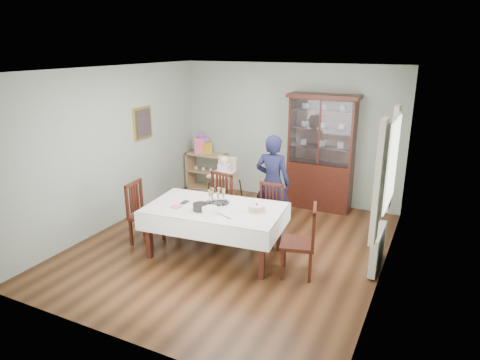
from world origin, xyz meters
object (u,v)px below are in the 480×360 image
Objects in this scene: chair_far_left at (215,216)px; chair_end_left at (146,225)px; gift_bag_orange at (207,146)px; woman at (273,183)px; gift_bag_pink at (200,144)px; china_cabinet at (321,151)px; champagne_tray at (217,200)px; chair_end_right at (298,255)px; chair_far_right at (267,225)px; dining_table at (215,231)px; sideboard at (207,171)px; birthday_cake at (257,208)px; high_chair at (225,193)px.

chair_far_left is 1.13m from chair_end_left.
gift_bag_orange is at bearing 132.43° from chair_far_left.
gift_bag_pink is (-2.19, 1.32, 0.18)m from woman.
china_cabinet is at bearing 67.28° from chair_far_left.
champagne_tray is (1.15, 0.26, 0.53)m from chair_end_left.
gift_bag_pink reaches higher than chair_end_right.
gift_bag_pink is at bearing 140.89° from chair_far_right.
sideboard is at bearing 122.44° from dining_table.
chair_far_left reaches higher than dining_table.
dining_table is 3.10m from sideboard.
chair_end_left is 3.61× the size of birthday_cake.
woman is at bearing -33.06° from sideboard.
chair_end_right is (0.79, -0.79, 0.02)m from chair_far_right.
woman reaches higher than chair_far_right.
chair_far_left is 2.25× the size of gift_bag_pink.
china_cabinet is 2.34× the size of chair_far_right.
chair_end_right is 0.89× the size of high_chair.
sideboard is 2.00× the size of gift_bag_pink.
high_chair is (0.59, 1.55, 0.14)m from chair_end_left.
high_chair is at bearing -140.97° from china_cabinet.
chair_end_left is 2.87× the size of gift_bag_orange.
china_cabinet reaches higher than chair_end_right.
dining_table is 2.34× the size of sideboard.
china_cabinet reaches higher than chair_far_right.
high_chair reaches higher than sideboard.
gift_bag_pink is at bearing 136.23° from high_chair.
sideboard is 3.98m from chair_end_right.
birthday_cake is (1.81, 0.23, 0.51)m from chair_end_left.
chair_end_right is at bearing -12.96° from chair_far_left.
woman is 1.08m from high_chair.
gift_bag_pink is (-0.13, -0.02, 0.60)m from sideboard.
birthday_cake is (0.11, -0.65, 0.53)m from chair_far_right.
china_cabinet is (0.84, 2.59, 0.74)m from dining_table.
high_chair is at bearing 113.54° from champagne_tray.
sideboard is at bearing 138.90° from chair_far_right.
chair_end_right reaches higher than chair_far_right.
woman reaches higher than gift_bag_pink.
gift_bag_orange is (-2.95, 2.62, 0.65)m from chair_end_right.
gift_bag_pink is (-1.80, 2.59, 0.61)m from dining_table.
birthday_cake is (-0.21, -2.49, -0.31)m from china_cabinet.
birthday_cake is 3.48m from gift_bag_pink.
woman reaches higher than sideboard.
woman is at bearing 69.32° from champagne_tray.
gift_bag_pink is 1.30× the size of gift_bag_orange.
chair_end_left is 1.90m from birthday_cake.
chair_end_right is (0.47, -2.62, -0.82)m from china_cabinet.
gift_bag_orange is at bearing -35.11° from woman.
gift_bag_pink reaches higher than dining_table.
sideboard is 0.90× the size of chair_end_right.
champagne_tray is (0.33, -0.52, 0.52)m from chair_far_left.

